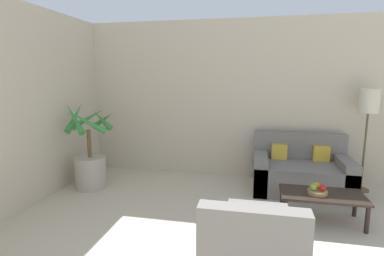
{
  "coord_description": "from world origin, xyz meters",
  "views": [
    {
      "loc": [
        -0.43,
        0.74,
        1.74
      ],
      "look_at": [
        -1.32,
        4.97,
        1.0
      ],
      "focal_mm": 28.0,
      "sensor_mm": 36.0,
      "label": 1
    }
  ],
  "objects_px": {
    "fruit_bowl": "(317,192)",
    "ottoman": "(257,225)",
    "orange_fruit": "(317,186)",
    "potted_palm": "(90,160)",
    "sofa_loveseat": "(301,173)",
    "apple_red": "(323,188)",
    "coffee_table": "(322,197)",
    "floor_lamp": "(369,107)",
    "apple_green": "(313,187)"
  },
  "relations": [
    {
      "from": "fruit_bowl",
      "to": "ottoman",
      "type": "height_order",
      "value": "fruit_bowl"
    },
    {
      "from": "orange_fruit",
      "to": "ottoman",
      "type": "xyz_separation_m",
      "value": [
        -0.71,
        -0.66,
        -0.25
      ]
    },
    {
      "from": "potted_palm",
      "to": "sofa_loveseat",
      "type": "bearing_deg",
      "value": 9.7
    },
    {
      "from": "potted_palm",
      "to": "orange_fruit",
      "type": "height_order",
      "value": "potted_palm"
    },
    {
      "from": "potted_palm",
      "to": "apple_red",
      "type": "xyz_separation_m",
      "value": [
        3.34,
        -0.47,
        -0.02
      ]
    },
    {
      "from": "sofa_loveseat",
      "to": "coffee_table",
      "type": "xyz_separation_m",
      "value": [
        0.11,
        -1.0,
        0.02
      ]
    },
    {
      "from": "floor_lamp",
      "to": "orange_fruit",
      "type": "relative_size",
      "value": 21.55
    },
    {
      "from": "apple_red",
      "to": "orange_fruit",
      "type": "xyz_separation_m",
      "value": [
        -0.05,
        0.08,
        -0.0
      ]
    },
    {
      "from": "floor_lamp",
      "to": "apple_green",
      "type": "bearing_deg",
      "value": -127.52
    },
    {
      "from": "potted_palm",
      "to": "ottoman",
      "type": "xyz_separation_m",
      "value": [
        2.58,
        -1.05,
        -0.28
      ]
    },
    {
      "from": "apple_red",
      "to": "apple_green",
      "type": "bearing_deg",
      "value": 177.01
    },
    {
      "from": "potted_palm",
      "to": "orange_fruit",
      "type": "xyz_separation_m",
      "value": [
        3.28,
        -0.4,
        -0.02
      ]
    },
    {
      "from": "ottoman",
      "to": "potted_palm",
      "type": "bearing_deg",
      "value": 157.74
    },
    {
      "from": "floor_lamp",
      "to": "fruit_bowl",
      "type": "xyz_separation_m",
      "value": [
        -0.88,
        -1.21,
        -0.93
      ]
    },
    {
      "from": "sofa_loveseat",
      "to": "fruit_bowl",
      "type": "relative_size",
      "value": 6.05
    },
    {
      "from": "fruit_bowl",
      "to": "ottoman",
      "type": "xyz_separation_m",
      "value": [
        -0.71,
        -0.59,
        -0.2
      ]
    },
    {
      "from": "floor_lamp",
      "to": "ottoman",
      "type": "relative_size",
      "value": 2.4
    },
    {
      "from": "coffee_table",
      "to": "potted_palm",
      "type": "bearing_deg",
      "value": 172.46
    },
    {
      "from": "sofa_loveseat",
      "to": "orange_fruit",
      "type": "bearing_deg",
      "value": -86.93
    },
    {
      "from": "fruit_bowl",
      "to": "ottoman",
      "type": "relative_size",
      "value": 0.36
    },
    {
      "from": "sofa_loveseat",
      "to": "orange_fruit",
      "type": "xyz_separation_m",
      "value": [
        0.05,
        -0.95,
        0.14
      ]
    },
    {
      "from": "sofa_loveseat",
      "to": "apple_green",
      "type": "height_order",
      "value": "sofa_loveseat"
    },
    {
      "from": "potted_palm",
      "to": "floor_lamp",
      "type": "xyz_separation_m",
      "value": [
        4.16,
        0.74,
        0.85
      ]
    },
    {
      "from": "coffee_table",
      "to": "fruit_bowl",
      "type": "height_order",
      "value": "fruit_bowl"
    },
    {
      "from": "fruit_bowl",
      "to": "potted_palm",
      "type": "bearing_deg",
      "value": 171.94
    },
    {
      "from": "potted_palm",
      "to": "ottoman",
      "type": "relative_size",
      "value": 2.1
    },
    {
      "from": "ottoman",
      "to": "apple_red",
      "type": "bearing_deg",
      "value": 37.35
    },
    {
      "from": "apple_red",
      "to": "ottoman",
      "type": "relative_size",
      "value": 0.12
    },
    {
      "from": "fruit_bowl",
      "to": "apple_green",
      "type": "bearing_deg",
      "value": -175.72
    },
    {
      "from": "sofa_loveseat",
      "to": "apple_red",
      "type": "xyz_separation_m",
      "value": [
        0.1,
        -1.03,
        0.15
      ]
    },
    {
      "from": "apple_green",
      "to": "potted_palm",
      "type": "bearing_deg",
      "value": 171.74
    },
    {
      "from": "coffee_table",
      "to": "orange_fruit",
      "type": "distance_m",
      "value": 0.15
    },
    {
      "from": "sofa_loveseat",
      "to": "apple_green",
      "type": "xyz_separation_m",
      "value": [
        -0.0,
        -1.02,
        0.15
      ]
    },
    {
      "from": "fruit_bowl",
      "to": "orange_fruit",
      "type": "distance_m",
      "value": 0.09
    },
    {
      "from": "apple_red",
      "to": "apple_green",
      "type": "height_order",
      "value": "apple_green"
    },
    {
      "from": "fruit_bowl",
      "to": "ottoman",
      "type": "distance_m",
      "value": 0.94
    },
    {
      "from": "orange_fruit",
      "to": "potted_palm",
      "type": "bearing_deg",
      "value": 173.1
    },
    {
      "from": "coffee_table",
      "to": "fruit_bowl",
      "type": "relative_size",
      "value": 4.19
    },
    {
      "from": "coffee_table",
      "to": "apple_green",
      "type": "xyz_separation_m",
      "value": [
        -0.11,
        -0.03,
        0.13
      ]
    },
    {
      "from": "potted_palm",
      "to": "coffee_table",
      "type": "bearing_deg",
      "value": -7.54
    },
    {
      "from": "coffee_table",
      "to": "fruit_bowl",
      "type": "xyz_separation_m",
      "value": [
        -0.06,
        -0.02,
        0.07
      ]
    },
    {
      "from": "sofa_loveseat",
      "to": "ottoman",
      "type": "xyz_separation_m",
      "value": [
        -0.66,
        -1.61,
        -0.11
      ]
    },
    {
      "from": "potted_palm",
      "to": "floor_lamp",
      "type": "bearing_deg",
      "value": 10.1
    },
    {
      "from": "sofa_loveseat",
      "to": "ottoman",
      "type": "distance_m",
      "value": 1.74
    },
    {
      "from": "coffee_table",
      "to": "apple_red",
      "type": "xyz_separation_m",
      "value": [
        -0.01,
        -0.03,
        0.13
      ]
    },
    {
      "from": "apple_green",
      "to": "ottoman",
      "type": "height_order",
      "value": "apple_green"
    },
    {
      "from": "fruit_bowl",
      "to": "apple_green",
      "type": "xyz_separation_m",
      "value": [
        -0.05,
        -0.0,
        0.06
      ]
    },
    {
      "from": "coffee_table",
      "to": "apple_red",
      "type": "height_order",
      "value": "apple_red"
    },
    {
      "from": "floor_lamp",
      "to": "apple_red",
      "type": "relative_size",
      "value": 19.29
    },
    {
      "from": "fruit_bowl",
      "to": "coffee_table",
      "type": "bearing_deg",
      "value": 20.15
    }
  ]
}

